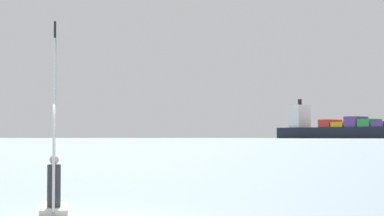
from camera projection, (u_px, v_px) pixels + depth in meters
The scene contains 3 objects.
ground_plane at pixel (69, 214), 18.47m from camera, with size 4000.00×4000.00×0.00m, color gray.
windsurfer at pixel (54, 163), 18.68m from camera, with size 1.46×3.56×4.67m.
cargo_ship at pixel (351, 129), 788.44m from camera, with size 154.53×123.95×40.84m.
Camera 1 is at (5.62, -17.90, 1.79)m, focal length 74.74 mm.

